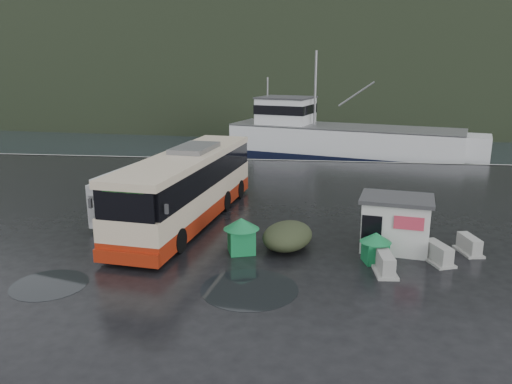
# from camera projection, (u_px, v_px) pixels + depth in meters

# --- Properties ---
(ground) EXTENTS (160.00, 160.00, 0.00)m
(ground) POSITION_uv_depth(u_px,v_px,m) (222.00, 239.00, 23.55)
(ground) COLOR black
(ground) RESTS_ON ground
(harbor_water) EXTENTS (300.00, 180.00, 0.02)m
(harbor_water) POSITION_uv_depth(u_px,v_px,m) (299.00, 95.00, 129.31)
(harbor_water) COLOR black
(harbor_water) RESTS_ON ground
(quay_edge) EXTENTS (160.00, 0.60, 1.50)m
(quay_edge) POSITION_uv_depth(u_px,v_px,m) (265.00, 160.00, 42.78)
(quay_edge) COLOR #999993
(quay_edge) RESTS_ON ground
(headland) EXTENTS (780.00, 540.00, 570.00)m
(headland) POSITION_uv_depth(u_px,v_px,m) (327.00, 79.00, 262.77)
(headland) COLOR black
(headland) RESTS_ON ground
(coach_bus) EXTENTS (5.07, 13.88, 3.84)m
(coach_bus) POSITION_uv_depth(u_px,v_px,m) (189.00, 220.00, 26.33)
(coach_bus) COLOR beige
(coach_bus) RESTS_ON ground
(white_van) EXTENTS (3.20, 6.56, 2.63)m
(white_van) POSITION_uv_depth(u_px,v_px,m) (140.00, 216.00, 27.03)
(white_van) COLOR silver
(white_van) RESTS_ON ground
(waste_bin_left) EXTENTS (1.41, 1.41, 1.57)m
(waste_bin_left) POSITION_uv_depth(u_px,v_px,m) (242.00, 252.00, 21.89)
(waste_bin_left) COLOR #14753D
(waste_bin_left) RESTS_ON ground
(waste_bin_right) EXTENTS (1.14, 1.14, 1.31)m
(waste_bin_right) POSITION_uv_depth(u_px,v_px,m) (374.00, 262.00, 20.79)
(waste_bin_right) COLOR #14753D
(waste_bin_right) RESTS_ON ground
(dome_tent) EXTENTS (2.85, 3.43, 1.16)m
(dome_tent) POSITION_uv_depth(u_px,v_px,m) (287.00, 248.00, 22.37)
(dome_tent) COLOR #2E3520
(dome_tent) RESTS_ON ground
(ticket_kiosk) EXTENTS (3.47, 2.88, 2.41)m
(ticket_kiosk) POSITION_uv_depth(u_px,v_px,m) (393.00, 249.00, 22.27)
(ticket_kiosk) COLOR silver
(ticket_kiosk) RESTS_ON ground
(jersey_barrier_a) EXTENTS (1.32, 1.80, 0.81)m
(jersey_barrier_a) POSITION_uv_depth(u_px,v_px,m) (437.00, 262.00, 20.80)
(jersey_barrier_a) COLOR #999993
(jersey_barrier_a) RESTS_ON ground
(jersey_barrier_b) EXTENTS (1.05, 1.63, 0.75)m
(jersey_barrier_b) POSITION_uv_depth(u_px,v_px,m) (468.00, 253.00, 21.83)
(jersey_barrier_b) COLOR #999993
(jersey_barrier_b) RESTS_ON ground
(jersey_barrier_c) EXTENTS (0.95, 1.69, 0.82)m
(jersey_barrier_c) POSITION_uv_depth(u_px,v_px,m) (384.00, 273.00, 19.76)
(jersey_barrier_c) COLOR #999993
(jersey_barrier_c) RESTS_ON ground
(fishing_trawler) EXTENTS (27.31, 13.34, 10.70)m
(fishing_trawler) POSITION_uv_depth(u_px,v_px,m) (343.00, 146.00, 49.88)
(fishing_trawler) COLOR silver
(fishing_trawler) RESTS_ON ground
(puddles) EXTENTS (10.73, 3.77, 0.01)m
(puddles) POSITION_uv_depth(u_px,v_px,m) (173.00, 287.00, 18.46)
(puddles) COLOR black
(puddles) RESTS_ON ground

